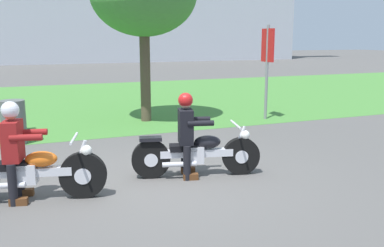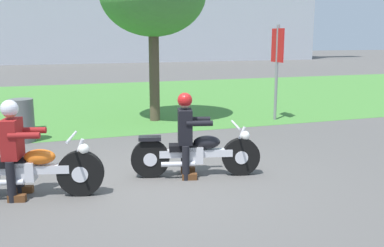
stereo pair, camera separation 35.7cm
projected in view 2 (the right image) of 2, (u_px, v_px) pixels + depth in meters
name	position (u px, v px, depth m)	size (l,w,h in m)	color
ground	(161.00, 180.00, 6.86)	(120.00, 120.00, 0.00)	#565451
grass_verge	(95.00, 101.00, 15.47)	(60.00, 12.00, 0.01)	#478438
motorcycle_lead	(196.00, 153.00, 6.99)	(2.09, 0.81, 0.87)	black
rider_lead	(186.00, 128.00, 6.89)	(0.62, 0.55, 1.39)	black
motorcycle_follow	(28.00, 170.00, 6.06)	(2.11, 0.81, 0.89)	black
rider_follow	(14.00, 141.00, 5.96)	(0.62, 0.55, 1.41)	black
trash_can	(22.00, 121.00, 9.30)	(0.51, 0.51, 0.95)	#595E5B
sign_banner	(277.00, 58.00, 11.58)	(0.08, 0.60, 2.60)	gray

